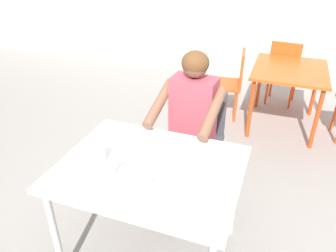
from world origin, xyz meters
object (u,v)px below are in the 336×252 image
at_px(diner_foreground, 189,119).
at_px(table_background_red, 289,75).
at_px(thali_tray, 142,172).
at_px(chair_red_left, 231,80).
at_px(chair_foreground, 197,133).
at_px(chair_red_far, 284,69).
at_px(drinking_cup, 99,153).
at_px(table_foreground, 150,176).

xyz_separation_m(diner_foreground, table_background_red, (0.68, 1.59, -0.12)).
bearing_deg(thali_tray, table_background_red, 72.12).
distance_m(diner_foreground, chair_red_left, 1.64).
relative_size(chair_foreground, chair_red_far, 1.01).
height_order(drinking_cup, chair_red_left, drinking_cup).
distance_m(diner_foreground, table_background_red, 1.73).
distance_m(table_foreground, chair_red_far, 2.92).
bearing_deg(chair_red_far, drinking_cup, -108.60).
bearing_deg(table_background_red, thali_tray, -107.88).
bearing_deg(chair_foreground, thali_tray, -94.48).
relative_size(table_foreground, chair_foreground, 1.26).
height_order(thali_tray, diner_foreground, diner_foreground).
height_order(table_foreground, drinking_cup, drinking_cup).
distance_m(drinking_cup, table_background_red, 2.53).
relative_size(drinking_cup, table_background_red, 0.12).
height_order(diner_foreground, chair_red_far, diner_foreground).
bearing_deg(table_background_red, drinking_cup, -114.40).
xyz_separation_m(drinking_cup, chair_red_far, (0.97, 2.89, -0.32)).
bearing_deg(chair_red_left, table_background_red, -2.82).
bearing_deg(table_foreground, chair_red_left, 87.63).
height_order(diner_foreground, table_background_red, diner_foreground).
relative_size(thali_tray, chair_red_far, 0.37).
xyz_separation_m(drinking_cup, chair_foreground, (0.37, 0.93, -0.31)).
relative_size(diner_foreground, chair_red_far, 1.46).
height_order(table_foreground, chair_red_far, chair_red_far).
bearing_deg(chair_foreground, diner_foreground, -92.88).
relative_size(drinking_cup, chair_foreground, 0.12).
relative_size(chair_foreground, diner_foreground, 0.69).
xyz_separation_m(table_background_red, chair_red_left, (-0.64, 0.03, -0.15)).
distance_m(chair_foreground, chair_red_left, 1.40).
xyz_separation_m(table_foreground, thali_tray, (-0.02, -0.08, 0.09)).
relative_size(drinking_cup, diner_foreground, 0.09).
distance_m(chair_red_left, chair_red_far, 0.80).
height_order(chair_foreground, chair_red_far, chair_foreground).
height_order(diner_foreground, chair_red_left, diner_foreground).
bearing_deg(diner_foreground, table_background_red, 66.64).
distance_m(chair_foreground, table_background_red, 1.53).
height_order(table_foreground, thali_tray, thali_tray).
height_order(thali_tray, table_background_red, thali_tray).
xyz_separation_m(thali_tray, chair_red_far, (0.68, 2.92, -0.28)).
bearing_deg(diner_foreground, chair_foreground, 87.12).
bearing_deg(drinking_cup, table_foreground, 10.46).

